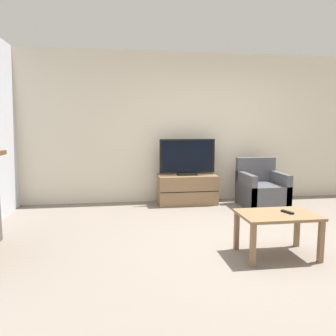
{
  "coord_description": "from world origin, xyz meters",
  "views": [
    {
      "loc": [
        -1.63,
        -3.58,
        1.39
      ],
      "look_at": [
        -1.02,
        0.55,
        0.85
      ],
      "focal_mm": 35.0,
      "sensor_mm": 36.0,
      "label": 1
    }
  ],
  "objects": [
    {
      "name": "ground_plane",
      "position": [
        0.0,
        0.0,
        0.0
      ],
      "size": [
        24.0,
        24.0,
        0.0
      ],
      "primitive_type": "plane",
      "color": "slate"
    },
    {
      "name": "wall_back",
      "position": [
        0.0,
        2.37,
        1.35
      ],
      "size": [
        12.0,
        0.06,
        2.7
      ],
      "color": "beige",
      "rests_on": "ground"
    },
    {
      "name": "tv_stand",
      "position": [
        -0.45,
        2.06,
        0.26
      ],
      "size": [
        1.04,
        0.48,
        0.52
      ],
      "color": "brown",
      "rests_on": "ground"
    },
    {
      "name": "tv",
      "position": [
        -0.45,
        2.06,
        0.82
      ],
      "size": [
        0.99,
        0.18,
        0.64
      ],
      "color": "black",
      "rests_on": "tv_stand"
    },
    {
      "name": "armchair",
      "position": [
        0.78,
        1.69,
        0.27
      ],
      "size": [
        0.7,
        0.76,
        0.82
      ],
      "color": "#4C4C51",
      "rests_on": "ground"
    },
    {
      "name": "coffee_table",
      "position": [
        0.02,
        -0.41,
        0.39
      ],
      "size": [
        0.81,
        0.54,
        0.47
      ],
      "color": "brown",
      "rests_on": "ground"
    },
    {
      "name": "remote",
      "position": [
        0.13,
        -0.41,
        0.48
      ],
      "size": [
        0.09,
        0.15,
        0.02
      ],
      "rotation": [
        0.0,
        0.0,
        0.33
      ],
      "color": "black",
      "rests_on": "coffee_table"
    }
  ]
}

